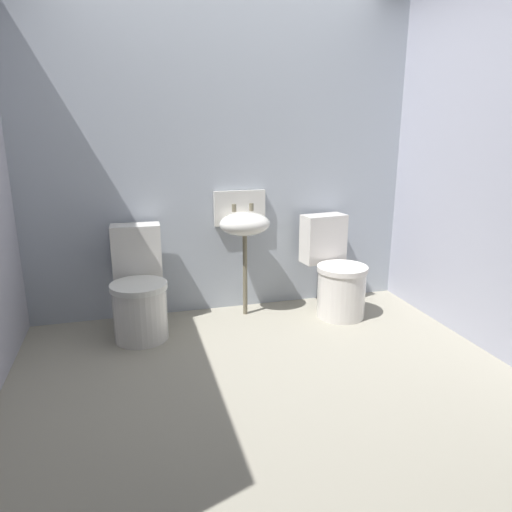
% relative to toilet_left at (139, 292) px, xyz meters
% --- Properties ---
extents(ground_plane, '(3.48, 2.91, 0.08)m').
position_rel_toilet_left_xyz_m(ground_plane, '(0.72, -0.90, -0.36)').
color(ground_plane, gray).
extents(wall_back, '(3.48, 0.10, 2.46)m').
position_rel_toilet_left_xyz_m(wall_back, '(0.72, 0.40, 0.91)').
color(wall_back, '#A4ACB7').
rests_on(wall_back, ground).
extents(wall_right, '(0.10, 2.71, 2.46)m').
position_rel_toilet_left_xyz_m(wall_right, '(2.31, -0.80, 0.91)').
color(wall_right, '#A4A5B6').
rests_on(wall_right, ground).
extents(toilet_left, '(0.41, 0.60, 0.78)m').
position_rel_toilet_left_xyz_m(toilet_left, '(0.00, 0.00, 0.00)').
color(toilet_left, silver).
rests_on(toilet_left, ground).
extents(toilet_right, '(0.46, 0.64, 0.78)m').
position_rel_toilet_left_xyz_m(toilet_right, '(1.55, 0.00, 0.00)').
color(toilet_right, silver).
rests_on(toilet_right, ground).
extents(sink, '(0.42, 0.35, 0.99)m').
position_rel_toilet_left_xyz_m(sink, '(0.83, 0.19, 0.43)').
color(sink, '#6D644F').
rests_on(sink, ground).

